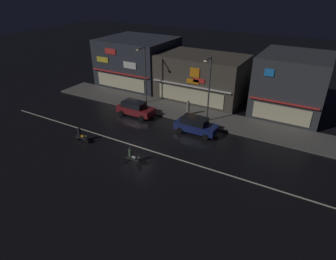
% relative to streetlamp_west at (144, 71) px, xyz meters
% --- Properties ---
extents(ground_plane, '(140.00, 140.00, 0.00)m').
position_rel_streetlamp_west_xyz_m(ground_plane, '(5.22, -9.31, -4.25)').
color(ground_plane, black).
extents(lane_divider_stripe, '(34.05, 0.16, 0.01)m').
position_rel_streetlamp_west_xyz_m(lane_divider_stripe, '(5.22, -9.31, -4.25)').
color(lane_divider_stripe, beige).
rests_on(lane_divider_stripe, ground).
extents(sidewalk_far, '(35.85, 4.49, 0.14)m').
position_rel_streetlamp_west_xyz_m(sidewalk_far, '(5.22, -0.16, -4.18)').
color(sidewalk_far, '#5B5954').
rests_on(sidewalk_far, ground).
extents(storefront_left_block, '(10.88, 6.98, 5.61)m').
position_rel_streetlamp_west_xyz_m(storefront_left_block, '(5.22, 5.49, -1.45)').
color(storefront_left_block, '#4C443A').
rests_on(storefront_left_block, ground).
extents(storefront_center_block, '(7.40, 8.39, 6.81)m').
position_rel_streetlamp_west_xyz_m(storefront_center_block, '(15.98, 6.20, -0.85)').
color(storefront_center_block, '#383A3F').
rests_on(storefront_center_block, ground).
extents(storefront_right_block, '(9.96, 9.05, 6.58)m').
position_rel_streetlamp_west_xyz_m(storefront_right_block, '(-5.53, 6.53, -0.96)').
color(storefront_right_block, '#2D333D').
rests_on(storefront_right_block, ground).
extents(streetlamp_west, '(0.44, 1.64, 6.95)m').
position_rel_streetlamp_west_xyz_m(streetlamp_west, '(0.00, 0.00, 0.00)').
color(streetlamp_west, '#47494C').
rests_on(streetlamp_west, sidewalk_far).
extents(streetlamp_mid, '(0.44, 1.64, 7.08)m').
position_rel_streetlamp_west_xyz_m(streetlamp_mid, '(8.86, -1.25, 0.07)').
color(streetlamp_mid, '#47494C').
rests_on(streetlamp_mid, sidewalk_far).
extents(pedestrian_on_sidewalk, '(0.37, 0.37, 1.77)m').
position_rel_streetlamp_west_xyz_m(pedestrian_on_sidewalk, '(6.31, -0.64, -3.29)').
color(pedestrian_on_sidewalk, gray).
rests_on(pedestrian_on_sidewalk, sidewalk_far).
extents(parked_car_near_kerb, '(4.30, 1.98, 1.67)m').
position_rel_streetlamp_west_xyz_m(parked_car_near_kerb, '(1.00, -3.57, -3.38)').
color(parked_car_near_kerb, maroon).
rests_on(parked_car_near_kerb, ground).
extents(parked_car_trailing, '(4.30, 1.98, 1.67)m').
position_rel_streetlamp_west_xyz_m(parked_car_trailing, '(8.85, -4.03, -3.38)').
color(parked_car_trailing, navy).
rests_on(parked_car_trailing, ground).
extents(motorcycle_lead, '(1.90, 0.60, 1.52)m').
position_rel_streetlamp_west_xyz_m(motorcycle_lead, '(6.45, -11.74, -3.62)').
color(motorcycle_lead, black).
rests_on(motorcycle_lead, ground).
extents(motorcycle_following, '(1.90, 0.60, 1.52)m').
position_rel_streetlamp_west_xyz_m(motorcycle_following, '(-0.05, -11.18, -3.62)').
color(motorcycle_following, black).
rests_on(motorcycle_following, ground).
extents(traffic_cone, '(0.36, 0.36, 0.55)m').
position_rel_streetlamp_west_xyz_m(traffic_cone, '(-0.97, -3.52, -3.98)').
color(traffic_cone, orange).
rests_on(traffic_cone, ground).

